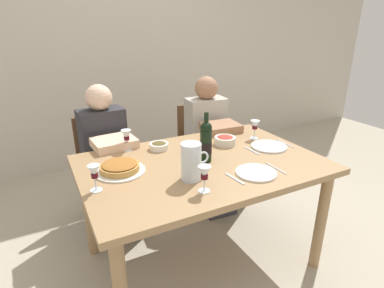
% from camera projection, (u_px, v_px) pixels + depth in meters
% --- Properties ---
extents(ground_plane, '(8.00, 8.00, 0.00)m').
position_uv_depth(ground_plane, '(201.00, 258.00, 2.24)').
color(ground_plane, '#B2A893').
extents(back_wall, '(8.00, 0.10, 2.80)m').
position_uv_depth(back_wall, '(113.00, 41.00, 3.42)').
color(back_wall, beige).
rests_on(back_wall, ground).
extents(dining_table, '(1.50, 1.00, 0.76)m').
position_uv_depth(dining_table, '(202.00, 175.00, 2.00)').
color(dining_table, '#9E7A51').
rests_on(dining_table, ground).
extents(wine_bottle, '(0.08, 0.08, 0.32)m').
position_uv_depth(wine_bottle, '(206.00, 141.00, 1.94)').
color(wine_bottle, black).
rests_on(wine_bottle, dining_table).
extents(water_pitcher, '(0.17, 0.11, 0.21)m').
position_uv_depth(water_pitcher, '(191.00, 164.00, 1.72)').
color(water_pitcher, silver).
rests_on(water_pitcher, dining_table).
extents(baked_tart, '(0.30, 0.30, 0.06)m').
position_uv_depth(baked_tart, '(120.00, 168.00, 1.83)').
color(baked_tart, white).
rests_on(baked_tart, dining_table).
extents(salad_bowl, '(0.15, 0.15, 0.07)m').
position_uv_depth(salad_bowl, '(225.00, 140.00, 2.24)').
color(salad_bowl, silver).
rests_on(salad_bowl, dining_table).
extents(olive_bowl, '(0.13, 0.13, 0.05)m').
position_uv_depth(olive_bowl, '(159.00, 146.00, 2.16)').
color(olive_bowl, white).
rests_on(olive_bowl, dining_table).
extents(wine_glass_left_diner, '(0.07, 0.07, 0.15)m').
position_uv_depth(wine_glass_left_diner, '(126.00, 136.00, 2.11)').
color(wine_glass_left_diner, silver).
rests_on(wine_glass_left_diner, dining_table).
extents(wine_glass_right_diner, '(0.07, 0.07, 0.14)m').
position_uv_depth(wine_glass_right_diner, '(204.00, 174.00, 1.59)').
color(wine_glass_right_diner, silver).
rests_on(wine_glass_right_diner, dining_table).
extents(wine_glass_centre, '(0.06, 0.06, 0.14)m').
position_uv_depth(wine_glass_centre, '(94.00, 173.00, 1.59)').
color(wine_glass_centre, silver).
rests_on(wine_glass_centre, dining_table).
extents(wine_glass_spare, '(0.07, 0.07, 0.14)m').
position_uv_depth(wine_glass_spare, '(255.00, 126.00, 2.34)').
color(wine_glass_spare, silver).
rests_on(wine_glass_spare, dining_table).
extents(dinner_plate_left_setting, '(0.24, 0.24, 0.01)m').
position_uv_depth(dinner_plate_left_setting, '(256.00, 173.00, 1.81)').
color(dinner_plate_left_setting, white).
rests_on(dinner_plate_left_setting, dining_table).
extents(dinner_plate_right_setting, '(0.25, 0.25, 0.01)m').
position_uv_depth(dinner_plate_right_setting, '(269.00, 146.00, 2.20)').
color(dinner_plate_right_setting, silver).
rests_on(dinner_plate_right_setting, dining_table).
extents(fork_left_setting, '(0.03, 0.16, 0.00)m').
position_uv_depth(fork_left_setting, '(235.00, 179.00, 1.75)').
color(fork_left_setting, silver).
rests_on(fork_left_setting, dining_table).
extents(knife_left_setting, '(0.01, 0.18, 0.00)m').
position_uv_depth(knife_left_setting, '(276.00, 168.00, 1.88)').
color(knife_left_setting, silver).
rests_on(knife_left_setting, dining_table).
extents(knife_right_setting, '(0.02, 0.18, 0.00)m').
position_uv_depth(knife_right_setting, '(285.00, 143.00, 2.26)').
color(knife_right_setting, silver).
rests_on(knife_right_setting, dining_table).
extents(spoon_right_setting, '(0.02, 0.16, 0.00)m').
position_uv_depth(spoon_right_setting, '(252.00, 151.00, 2.14)').
color(spoon_right_setting, silver).
rests_on(spoon_right_setting, dining_table).
extents(chair_left, '(0.43, 0.43, 0.87)m').
position_uv_depth(chair_left, '(102.00, 161.00, 2.62)').
color(chair_left, brown).
rests_on(chair_left, ground).
extents(diner_left, '(0.36, 0.52, 1.16)m').
position_uv_depth(diner_left, '(109.00, 157.00, 2.39)').
color(diner_left, '#2D2D33').
rests_on(diner_left, ground).
extents(chair_right, '(0.43, 0.43, 0.87)m').
position_uv_depth(chair_right, '(200.00, 144.00, 2.97)').
color(chair_right, brown).
rests_on(chair_right, ground).
extents(diner_right, '(0.36, 0.52, 1.16)m').
position_uv_depth(diner_right, '(211.00, 141.00, 2.73)').
color(diner_right, '#B7B2A8').
rests_on(diner_right, ground).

